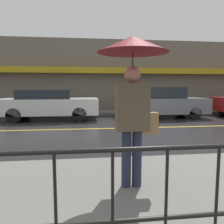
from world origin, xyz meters
TOP-DOWN VIEW (x-y plane):
  - ground_plane at (0.00, 0.00)m, footprint 80.00×80.00m
  - sidewalk_far at (0.00, 4.75)m, footprint 28.00×1.65m
  - lane_marking at (0.00, 0.00)m, footprint 25.20×0.12m
  - building_storefront at (0.00, 5.69)m, footprint 28.00×0.85m
  - pedestrian at (-1.74, -5.24)m, footprint 0.97×0.97m
  - car_white at (-4.15, 2.65)m, footprint 4.63×1.85m
  - car_grey at (1.49, 2.65)m, footprint 4.48×1.78m

SIDE VIEW (x-z plane):
  - ground_plane at x=0.00m, z-range 0.00..0.00m
  - lane_marking at x=0.00m, z-range 0.00..0.01m
  - sidewalk_far at x=0.00m, z-range 0.00..0.15m
  - car_white at x=-4.15m, z-range 0.03..1.49m
  - car_grey at x=1.49m, z-range 0.00..1.59m
  - pedestrian at x=-1.74m, z-range 0.70..2.80m
  - building_storefront at x=0.00m, z-range 0.03..4.57m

